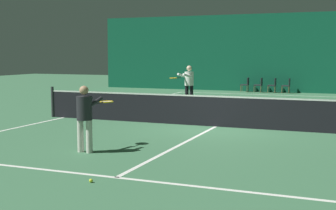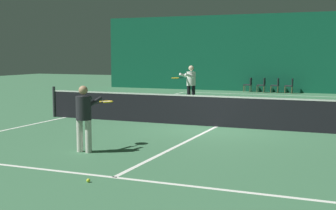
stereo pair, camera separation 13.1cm
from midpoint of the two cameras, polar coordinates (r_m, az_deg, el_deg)
name	(u,v)px [view 1 (the left image)]	position (r m, az deg, el deg)	size (l,w,h in m)	color
ground_plane	(216,127)	(14.36, 5.58, -2.63)	(60.00, 60.00, 0.00)	#3D704C
backdrop_curtain	(284,53)	(27.91, 13.79, 6.19)	(23.00, 0.12, 4.55)	#0F5138
court_line_baseline_far	(277,95)	(25.92, 13.00, 1.19)	(11.00, 0.10, 0.00)	white
court_line_service_far	(257,105)	(20.53, 10.61, -0.04)	(8.25, 0.10, 0.00)	white
court_line_service_near	(116,177)	(8.53, -6.76, -8.77)	(8.25, 0.10, 0.00)	white
court_line_sideline_left	(64,117)	(16.73, -12.81, -1.49)	(0.10, 23.80, 0.00)	white
court_line_centre	(216,126)	(14.36, 5.58, -2.63)	(0.10, 12.80, 0.00)	white
tennis_net	(216,110)	(14.29, 5.60, -0.61)	(12.00, 0.10, 1.07)	black
player_near	(86,113)	(10.65, -10.36, -1.02)	(0.40, 1.29, 1.51)	beige
player_far	(189,82)	(20.40, 2.33, 2.82)	(0.84, 1.40, 1.71)	black
courtside_chair_0	(246,84)	(27.79, 9.35, 2.59)	(0.44, 0.44, 0.84)	brown
courtside_chair_1	(259,84)	(27.63, 10.95, 2.54)	(0.44, 0.44, 0.84)	brown
courtside_chair_2	(273,84)	(27.49, 12.57, 2.49)	(0.44, 0.44, 0.84)	brown
courtside_chair_3	(287,85)	(27.37, 14.20, 2.43)	(0.44, 0.44, 0.84)	brown
tennis_ball	(91,181)	(8.27, -9.83, -9.08)	(0.07, 0.07, 0.07)	#D1DB33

